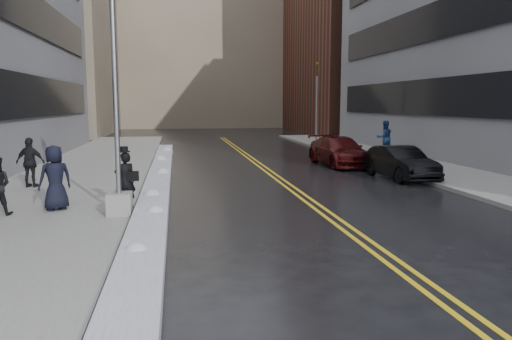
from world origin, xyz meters
name	(u,v)px	position (x,y,z in m)	size (l,w,h in m)	color
ground	(250,234)	(0.00, 0.00, 0.00)	(160.00, 160.00, 0.00)	black
sidewalk_west	(81,177)	(-5.75, 10.00, 0.07)	(5.50, 50.00, 0.15)	gray
sidewalk_east	(429,169)	(10.00, 10.00, 0.07)	(4.00, 50.00, 0.15)	gray
lane_line_left	(269,174)	(2.35, 10.00, 0.00)	(0.12, 50.00, 0.01)	gold
lane_line_right	(276,174)	(2.65, 10.00, 0.00)	(0.12, 50.00, 0.01)	gold
snow_ridge	(159,180)	(-2.45, 8.00, 0.17)	(0.90, 30.00, 0.34)	silver
building_west_far	(40,47)	(-15.50, 44.00, 9.00)	(14.00, 22.00, 18.00)	gray
building_east_far	(366,3)	(19.00, 42.00, 14.00)	(14.00, 20.00, 28.00)	#562D21
building_far	(201,47)	(2.00, 60.00, 11.00)	(36.00, 16.00, 22.00)	gray
lamppost	(117,127)	(-3.30, 2.00, 2.53)	(0.65, 0.65, 7.62)	gray
fire_hydrant	(409,160)	(9.00, 10.00, 0.55)	(0.26, 0.26, 0.73)	maroon
traffic_signal	(317,100)	(8.50, 24.00, 3.40)	(0.16, 0.20, 6.00)	gray
pedestrian_fedora	(125,181)	(-3.21, 2.78, 0.97)	(0.60, 0.39, 1.64)	black
pedestrian_c	(55,178)	(-5.14, 2.92, 1.07)	(0.90, 0.59, 1.85)	black
pedestrian_d	(30,162)	(-6.94, 7.15, 1.05)	(1.06, 0.44, 1.80)	black
pedestrian_east	(385,138)	(10.39, 16.05, 1.16)	(0.98, 0.76, 2.01)	navy
car_black	(400,163)	(7.50, 7.78, 0.69)	(1.47, 4.21, 1.39)	black
car_maroon	(339,151)	(6.52, 12.72, 0.74)	(2.06, 5.07, 1.47)	#400A0A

